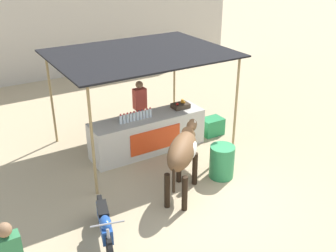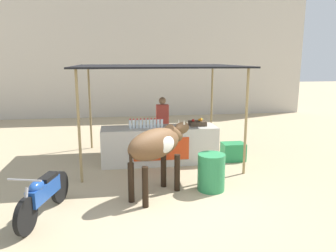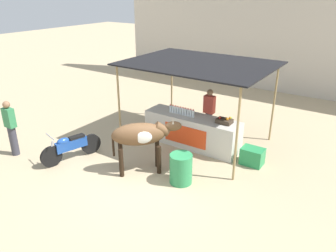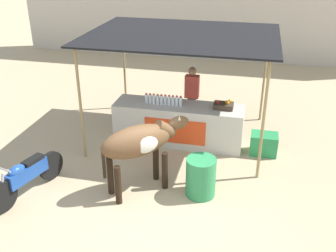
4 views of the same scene
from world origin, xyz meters
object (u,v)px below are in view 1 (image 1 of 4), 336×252
water_barrel (222,162)px  cow (183,151)px  motorcycle_parked (105,226)px  stall_counter (148,134)px  vendor_behind_counter (140,109)px  fruit_crate (181,105)px  cooler_box (212,126)px

water_barrel → cow: 1.31m
water_barrel → motorcycle_parked: size_ratio=0.44×
stall_counter → vendor_behind_counter: vendor_behind_counter is taller
water_barrel → stall_counter: bearing=113.0°
cow → motorcycle_parked: 2.23m
fruit_crate → cow: bearing=-121.9°
cooler_box → cow: 3.13m
stall_counter → cow: 2.18m
motorcycle_parked → stall_counter: bearing=49.1°
cooler_box → cow: bearing=-139.1°
cow → fruit_crate: bearing=58.1°
stall_counter → cow: cow is taller
water_barrel → cow: bearing=-174.9°
fruit_crate → cooler_box: bearing=-9.1°
vendor_behind_counter → motorcycle_parked: bearing=-126.1°
stall_counter → water_barrel: (0.84, -1.98, -0.09)m
stall_counter → fruit_crate: (1.03, 0.06, 0.55)m
vendor_behind_counter → fruit_crate: bearing=-39.2°
stall_counter → cooler_box: stall_counter is taller
cooler_box → water_barrel: size_ratio=0.77×
cooler_box → vendor_behind_counter: bearing=154.9°
fruit_crate → motorcycle_parked: bearing=-140.6°
stall_counter → motorcycle_parked: stall_counter is taller
fruit_crate → vendor_behind_counter: size_ratio=0.27×
stall_counter → cow: bearing=-98.2°
cow → motorcycle_parked: size_ratio=0.90×
motorcycle_parked → cow: bearing=17.2°
stall_counter → fruit_crate: fruit_crate is taller
fruit_crate → vendor_behind_counter: bearing=140.8°
vendor_behind_counter → cow: bearing=-99.6°
vendor_behind_counter → water_barrel: size_ratio=2.13×
vendor_behind_counter → water_barrel: bearing=-76.4°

